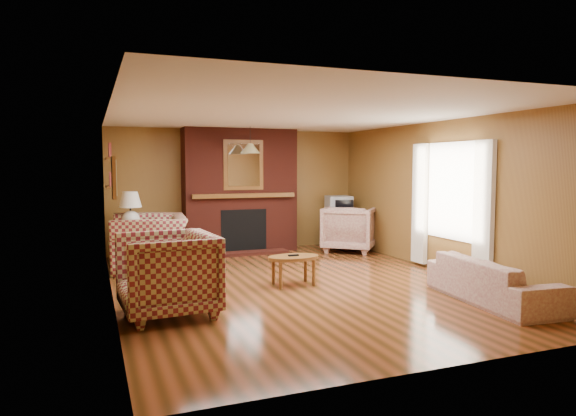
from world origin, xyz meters
name	(u,v)px	position (x,y,z in m)	size (l,w,h in m)	color
floor	(298,284)	(0.00, 0.00, 0.00)	(6.50, 6.50, 0.00)	#40250D
ceiling	(298,114)	(0.00, 0.00, 2.40)	(6.50, 6.50, 0.00)	white
wall_back	(237,190)	(0.00, 3.25, 1.20)	(6.50, 6.50, 0.00)	olive
wall_front	(448,226)	(0.00, -3.25, 1.20)	(6.50, 6.50, 0.00)	olive
wall_left	(111,205)	(-2.50, 0.00, 1.20)	(6.50, 6.50, 0.00)	olive
wall_right	(444,197)	(2.50, 0.00, 1.20)	(6.50, 6.50, 0.00)	olive
fireplace	(240,192)	(0.00, 2.98, 1.18)	(2.20, 0.82, 2.40)	#4D1911
window_right	(450,202)	(2.45, -0.20, 1.13)	(0.10, 1.85, 2.00)	beige
bookshelf	(109,167)	(-2.44, 1.90, 1.67)	(0.09, 0.55, 0.71)	brown
botanical_print	(114,178)	(-2.47, -0.30, 1.55)	(0.05, 0.40, 0.50)	brown
pendant_light	(250,148)	(0.00, 2.30, 2.00)	(0.36, 0.36, 0.48)	black
plaid_loveseat	(149,242)	(-1.85, 1.96, 0.44)	(1.34, 1.17, 0.87)	maroon
plaid_armchair	(167,274)	(-1.95, -0.88, 0.47)	(1.01, 1.04, 0.95)	maroon
floral_sofa	(493,280)	(1.90, -1.75, 0.27)	(1.86, 0.73, 0.54)	beige
floral_armchair	(350,229)	(2.03, 2.26, 0.45)	(0.96, 0.98, 0.89)	beige
coffee_table	(293,260)	(-0.09, -0.04, 0.36)	(0.74, 0.46, 0.44)	brown
side_table	(131,246)	(-2.10, 2.45, 0.31)	(0.46, 0.46, 0.62)	brown
table_lamp	(130,208)	(-2.10, 2.45, 0.97)	(0.38, 0.38, 0.63)	white
tv_stand	(338,232)	(2.05, 2.80, 0.31)	(0.56, 0.51, 0.61)	black
crt_tv	(339,207)	(2.05, 2.79, 0.84)	(0.56, 0.56, 0.45)	#A8ABB0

